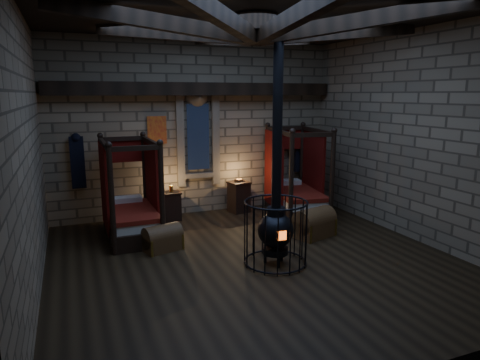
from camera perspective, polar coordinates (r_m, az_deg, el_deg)
name	(u,v)px	position (r m, az deg, el deg)	size (l,w,h in m)	color
room	(254,44)	(7.38, 1.87, 17.70)	(7.02, 7.02, 4.29)	black
bed_left	(131,213)	(9.23, -14.32, -4.26)	(1.03, 1.94, 2.01)	black
bed_right	(295,194)	(10.63, 7.40, -1.80)	(1.39, 2.17, 2.11)	black
trunk_left	(163,239)	(8.35, -10.29, -7.71)	(0.79, 0.61, 0.51)	#55361A
trunk_right	(314,224)	(9.09, 9.86, -5.76)	(0.97, 0.77, 0.62)	#55361A
nightstand_left	(172,206)	(10.20, -9.09, -3.40)	(0.43, 0.41, 0.83)	black
nightstand_right	(239,197)	(10.77, -0.15, -2.22)	(0.57, 0.55, 0.85)	black
stove	(276,228)	(7.47, 4.77, -6.35)	(1.11, 1.11, 4.05)	black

